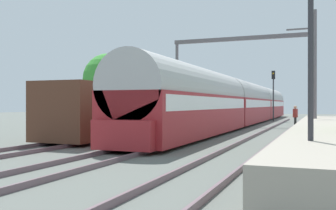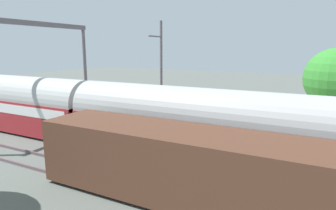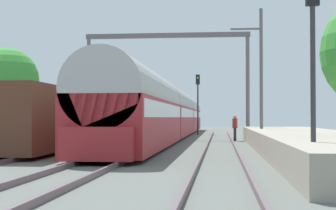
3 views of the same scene
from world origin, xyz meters
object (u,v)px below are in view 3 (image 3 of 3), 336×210
railway_signal_far (198,96)px  catenary_gantry (167,63)px  freight_car (53,119)px  person_crossing (235,125)px  railway_signal_near (313,46)px  passenger_train (170,112)px

railway_signal_far → catenary_gantry: size_ratio=0.44×
freight_car → person_crossing: freight_car is taller
railway_signal_near → catenary_gantry: 24.99m
catenary_gantry → person_crossing: bearing=-37.7°
passenger_train → railway_signal_far: bearing=73.2°
catenary_gantry → passenger_train: bearing=90.0°
freight_car → railway_signal_near: railway_signal_near is taller
freight_car → passenger_train: bearing=76.9°
person_crossing → railway_signal_far: (-2.99, 12.67, 2.45)m
passenger_train → freight_car: bearing=-103.1°
passenger_train → freight_car: (-3.96, -16.98, -0.50)m
person_crossing → railway_signal_far: bearing=29.7°
person_crossing → freight_car: bearing=156.6°
person_crossing → catenary_gantry: (-4.91, 3.80, 4.59)m
passenger_train → railway_signal_near: railway_signal_near is taller
railway_signal_far → person_crossing: bearing=-76.7°
railway_signal_far → catenary_gantry: (-1.92, -8.88, 2.14)m
person_crossing → passenger_train: bearing=54.3°
freight_car → railway_signal_near: 14.29m
passenger_train → person_crossing: size_ratio=28.44×
railway_signal_far → freight_car: bearing=-104.1°
person_crossing → railway_signal_far: 13.25m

